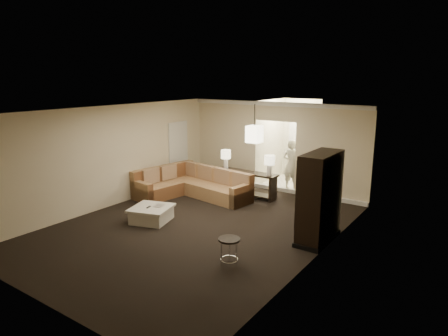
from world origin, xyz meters
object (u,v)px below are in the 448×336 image
Objects in this scene: sectional_sofa at (192,185)px; armoire at (319,199)px; coffee_table at (152,214)px; person at (292,162)px; console_table at (247,181)px; drink_table at (229,246)px.

armoire is (4.38, -1.00, 0.60)m from sectional_sofa.
coffee_table is 4.95m from person.
coffee_table is at bearing -162.11° from armoire.
sectional_sofa is 1.65m from console_table.
sectional_sofa is 6.01× the size of drink_table.
armoire reaches higher than drink_table.
coffee_table is 3.33m from console_table.
person is (1.63, 4.61, 0.71)m from coffee_table.
sectional_sofa reaches higher than console_table.
drink_table is (3.42, -3.09, 0.03)m from sectional_sofa.
console_table is at bearing 61.22° from person.
console_table is at bearing 117.25° from drink_table.
sectional_sofa is at bearing -144.34° from console_table.
drink_table is (2.08, -4.05, -0.07)m from console_table.
console_table is 4.55m from drink_table.
console_table is 1.10× the size of person.
armoire is at bearing -4.55° from sectional_sofa.
coffee_table is 0.59× the size of armoire.
drink_table is (-0.96, -2.08, -0.57)m from armoire.
console_table is at bearing 147.22° from armoire.
drink_table is at bearing -114.78° from armoire.
person is (2.14, 2.36, 0.55)m from sectional_sofa.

